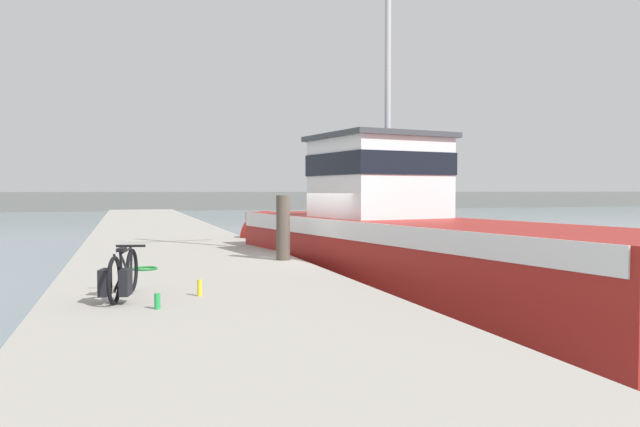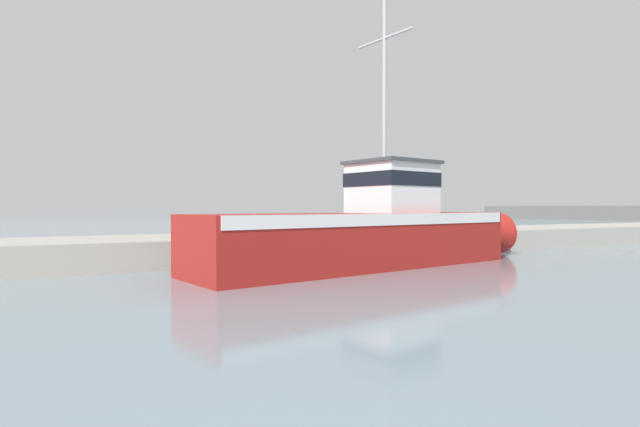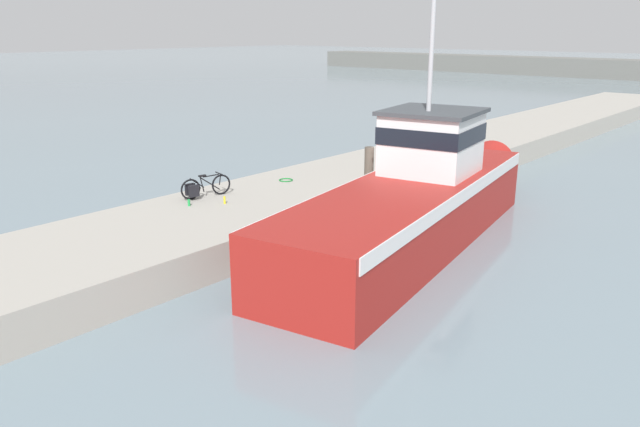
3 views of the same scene
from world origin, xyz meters
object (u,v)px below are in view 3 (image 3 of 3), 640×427
water_bottle_by_bike (225,200)px  mooring_post (369,169)px  fishing_boat_main (418,197)px  bicycle_touring (201,187)px  water_bottle_on_curb (189,203)px

water_bottle_by_bike → mooring_post: bearing=61.3°
fishing_boat_main → bicycle_touring: (-5.93, -3.46, -0.02)m
mooring_post → water_bottle_by_bike: 4.94m
bicycle_touring → water_bottle_by_bike: bicycle_touring is taller
fishing_boat_main → water_bottle_by_bike: bearing=-154.1°
water_bottle_by_bike → water_bottle_on_curb: bearing=-126.9°
water_bottle_by_bike → fishing_boat_main: bearing=35.7°
water_bottle_on_curb → water_bottle_by_bike: bearing=53.1°
fishing_boat_main → mooring_post: fishing_boat_main is taller
bicycle_touring → mooring_post: size_ratio=1.18×
mooring_post → water_bottle_by_bike: size_ratio=5.99×
mooring_post → water_bottle_by_bike: mooring_post is taller
bicycle_touring → water_bottle_on_curb: (0.46, -0.88, -0.23)m
fishing_boat_main → water_bottle_on_curb: bearing=-151.4°
water_bottle_by_bike → water_bottle_on_curb: water_bottle_by_bike is taller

